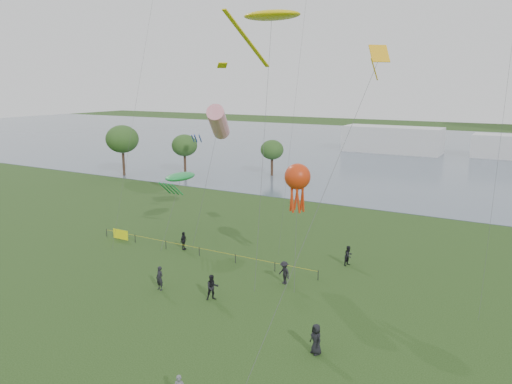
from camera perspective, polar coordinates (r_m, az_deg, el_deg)
The scene contains 16 objects.
ground_plane at distance 31.83m, azimuth -9.40°, elevation -17.69°, with size 400.00×400.00×0.00m, color #1A3310.
lake at distance 123.45m, azimuth 21.23°, elevation 4.14°, with size 400.00×120.00×0.08m, color slate.
pavilion_left at distance 120.58m, azimuth 15.31°, elevation 5.79°, with size 22.00×8.00×6.00m, color silver.
trees at distance 88.17m, azimuth -9.97°, elevation 5.54°, with size 27.35×17.51×8.78m.
fence at distance 50.98m, azimuth -12.10°, elevation -5.39°, with size 24.07×0.07×1.05m.
spectator_a at distance 37.91m, azimuth -5.01°, elevation -10.80°, with size 0.95×0.74×1.95m, color black.
spectator_b at distance 40.64m, azimuth 3.25°, elevation -9.18°, with size 1.22×0.70×1.89m, color black.
spectator_c at distance 49.04m, azimuth -8.28°, elevation -5.54°, with size 1.04×0.43×1.78m, color black.
spectator_d at distance 31.14m, azimuth 6.88°, elevation -16.35°, with size 0.92×0.60×1.88m, color black.
spectator_f at distance 40.15m, azimuth -10.95°, elevation -9.66°, with size 0.70×0.46×1.91m, color black.
spectator_g at distance 45.26m, azimuth 10.53°, elevation -7.16°, with size 0.87×0.67×1.78m, color black.
kite_stingray at distance 46.46m, azimuth 1.75°, elevation 19.47°, with size 6.35×11.11×22.10m.
kite_windsock at distance 49.98m, azimuth -4.33°, elevation 7.95°, with size 4.21×6.78×13.94m.
kite_creature at distance 52.77m, azimuth -8.68°, elevation 1.71°, with size 2.88×7.59×6.67m.
kite_octopus at distance 40.16m, azimuth 4.77°, elevation 1.65°, with size 2.39×4.16×9.57m.
kite_delta at distance 32.66m, azimuth 13.06°, elevation 13.05°, with size 2.68×15.50×18.24m.
Camera 1 is at (17.76, -21.14, 15.84)m, focal length 35.00 mm.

